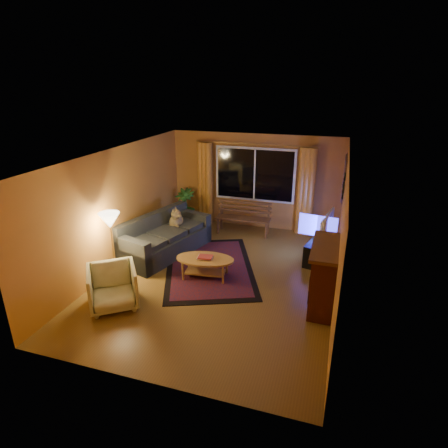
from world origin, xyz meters
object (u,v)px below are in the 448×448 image
(floor_lamp, at_px, (113,247))
(tv_console, at_px, (320,249))
(coffee_table, at_px, (205,268))
(armchair, at_px, (113,285))
(sofa, at_px, (165,235))
(bench, at_px, (243,226))

(floor_lamp, height_order, tv_console, floor_lamp)
(floor_lamp, relative_size, tv_console, 1.19)
(coffee_table, xyz_separation_m, tv_console, (2.16, 1.53, 0.03))
(armchair, bearing_deg, sofa, 55.33)
(tv_console, bearing_deg, coffee_table, -131.34)
(floor_lamp, height_order, coffee_table, floor_lamp)
(sofa, distance_m, tv_console, 3.50)
(floor_lamp, xyz_separation_m, coffee_table, (1.68, 0.63, -0.49))
(tv_console, bearing_deg, bench, 168.58)
(armchair, bearing_deg, tv_console, 5.39)
(sofa, xyz_separation_m, floor_lamp, (-0.43, -1.41, 0.25))
(bench, xyz_separation_m, floor_lamp, (-1.82, -3.09, 0.50))
(bench, bearing_deg, tv_console, -26.92)
(floor_lamp, bearing_deg, bench, 59.49)
(coffee_table, bearing_deg, sofa, 148.12)
(bench, distance_m, armchair, 4.14)
(bench, distance_m, coffee_table, 2.47)
(sofa, bearing_deg, bench, 67.06)
(armchair, distance_m, coffee_table, 1.89)
(armchair, distance_m, floor_lamp, 1.01)
(tv_console, bearing_deg, floor_lamp, -137.32)
(armchair, height_order, tv_console, armchair)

